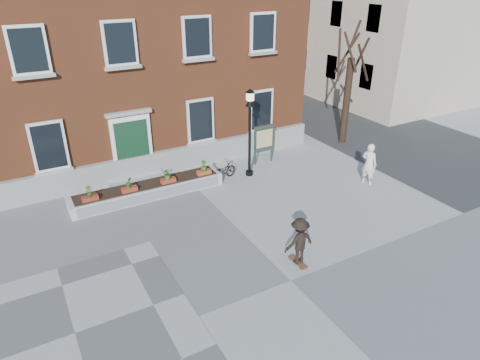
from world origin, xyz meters
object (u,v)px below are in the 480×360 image
bicycle (222,171)px  notice_board (264,138)px  parked_car (268,87)px  bystander (369,164)px  skateboarder (299,241)px  lamp_post (250,121)px

bicycle → notice_board: (2.55, 0.68, 0.85)m
notice_board → parked_car: bearing=56.5°
parked_car → bystander: bearing=-109.6°
parked_car → bystander: bystander is taller
skateboarder → lamp_post: bearing=73.1°
bicycle → skateboarder: 6.50m
notice_board → bystander: bearing=-55.4°
lamp_post → skateboarder: lamp_post is taller
bicycle → parked_car: (9.20, 10.73, 0.25)m
bystander → skateboarder: bystander is taller
parked_car → skateboarder: (-9.82, -17.19, 0.19)m
bicycle → parked_car: 14.13m
bicycle → notice_board: 2.77m
parked_car → skateboarder: bearing=-123.9°
notice_board → skateboarder: (-3.17, -7.14, -0.42)m
lamp_post → notice_board: 1.97m
parked_car → lamp_post: 13.58m
lamp_post → notice_board: (1.25, 0.82, -1.28)m
bystander → notice_board: 4.88m
bystander → lamp_post: size_ratio=0.46×
bicycle → notice_board: notice_board is taller
parked_car → notice_board: bearing=-127.7°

